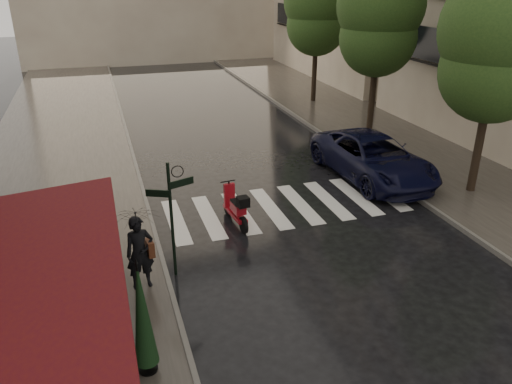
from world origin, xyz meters
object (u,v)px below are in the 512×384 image
scooter (236,208)px  parked_car (373,157)px  parasol_back (142,314)px  pedestrian_with_umbrella (137,224)px

scooter → parked_car: (5.94, 2.15, 0.24)m
parasol_back → scooter: bearing=59.1°
scooter → parasol_back: (-3.34, -5.57, 0.88)m
pedestrian_with_umbrella → scooter: (3.12, 2.67, -1.26)m
parked_car → pedestrian_with_umbrella: bearing=-155.6°
parked_car → parasol_back: bearing=-143.8°
scooter → parked_car: 6.32m
pedestrian_with_umbrella → scooter: pedestrian_with_umbrella is taller
pedestrian_with_umbrella → parked_car: pedestrian_with_umbrella is taller
parasol_back → pedestrian_with_umbrella: bearing=85.7°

